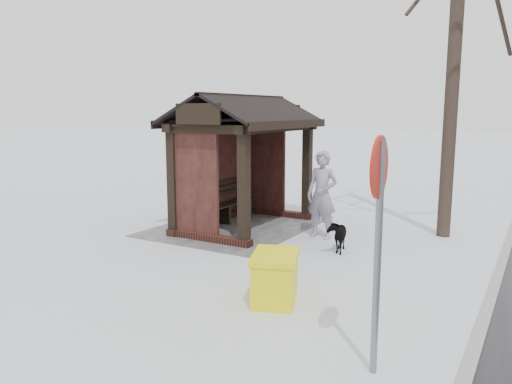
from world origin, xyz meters
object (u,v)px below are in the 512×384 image
(bus_shelter, at_px, (239,135))
(grit_bin, at_px, (275,277))
(road_sign, at_px, (378,206))
(pedestrian, at_px, (322,195))
(dog, at_px, (337,235))

(bus_shelter, distance_m, grit_bin, 5.09)
(road_sign, bearing_deg, grit_bin, -126.94)
(pedestrian, bearing_deg, dog, -46.53)
(pedestrian, distance_m, grit_bin, 3.86)
(dog, relative_size, road_sign, 0.31)
(road_sign, bearing_deg, dog, -157.05)
(bus_shelter, relative_size, grit_bin, 3.29)
(pedestrian, bearing_deg, grit_bin, -73.04)
(bus_shelter, distance_m, pedestrian, 2.43)
(dog, bearing_deg, road_sign, -81.29)
(pedestrian, relative_size, grit_bin, 1.73)
(grit_bin, distance_m, road_sign, 2.61)
(bus_shelter, height_order, grit_bin, bus_shelter)
(dog, bearing_deg, bus_shelter, 146.17)
(bus_shelter, xyz_separation_m, grit_bin, (3.73, 2.96, -1.80))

